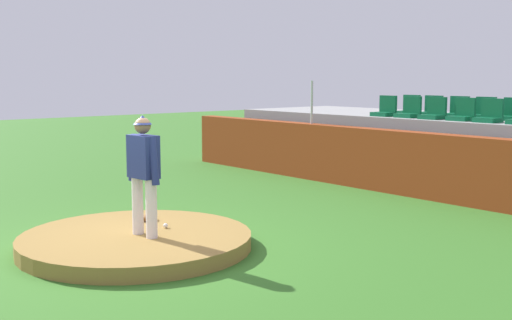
{
  "coord_description": "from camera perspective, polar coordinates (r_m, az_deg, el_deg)",
  "views": [
    {
      "loc": [
        8.12,
        -4.55,
        2.5
      ],
      "look_at": [
        0.0,
        2.31,
        1.12
      ],
      "focal_mm": 44.76,
      "sensor_mm": 36.0,
      "label": 1
    }
  ],
  "objects": [
    {
      "name": "ground_plane",
      "position": [
        9.64,
        -10.65,
        -7.76
      ],
      "size": [
        60.0,
        60.0,
        0.0
      ],
      "primitive_type": "plane",
      "color": "#357023"
    },
    {
      "name": "stadium_chair_3",
      "position": [
        14.72,
        17.98,
        3.98
      ],
      "size": [
        0.48,
        0.44,
        0.5
      ],
      "rotation": [
        0.0,
        0.0,
        3.14
      ],
      "color": "#0B5631",
      "rests_on": "bleacher_platform"
    },
    {
      "name": "stadium_chair_7",
      "position": [
        16.22,
        15.39,
        4.36
      ],
      "size": [
        0.48,
        0.44,
        0.5
      ],
      "rotation": [
        0.0,
        0.0,
        3.14
      ],
      "color": "#0B5631",
      "rests_on": "bleacher_platform"
    },
    {
      "name": "fence_post_left",
      "position": [
        15.73,
        5.01,
        5.16
      ],
      "size": [
        0.06,
        0.06,
        1.06
      ],
      "primitive_type": "cylinder",
      "color": "silver",
      "rests_on": "brick_barrier"
    },
    {
      "name": "stadium_chair_6",
      "position": [
        16.63,
        13.52,
        4.49
      ],
      "size": [
        0.48,
        0.44,
        0.5
      ],
      "rotation": [
        0.0,
        0.0,
        3.14
      ],
      "color": "#0B5631",
      "rests_on": "bleacher_platform"
    },
    {
      "name": "stadium_chair_9",
      "position": [
        15.47,
        19.66,
        4.06
      ],
      "size": [
        0.48,
        0.44,
        0.5
      ],
      "rotation": [
        0.0,
        0.0,
        3.14
      ],
      "color": "#0B5631",
      "rests_on": "bleacher_platform"
    },
    {
      "name": "baseball",
      "position": [
        9.86,
        -8.09,
        -5.83
      ],
      "size": [
        0.07,
        0.07,
        0.07
      ],
      "primitive_type": "sphere",
      "color": "white",
      "rests_on": "pitchers_mound"
    },
    {
      "name": "brick_barrier",
      "position": [
        13.91,
        13.63,
        -0.32
      ],
      "size": [
        14.68,
        0.4,
        1.36
      ],
      "primitive_type": "cube",
      "color": "#8F3716",
      "rests_on": "ground_plane"
    },
    {
      "name": "stadium_chair_10",
      "position": [
        15.13,
        21.9,
        3.89
      ],
      "size": [
        0.48,
        0.44,
        0.5
      ],
      "rotation": [
        0.0,
        0.0,
        3.14
      ],
      "color": "#0B5631",
      "rests_on": "bleacher_platform"
    },
    {
      "name": "pitchers_mound",
      "position": [
        9.61,
        -10.66,
        -7.13
      ],
      "size": [
        3.4,
        3.4,
        0.22
      ],
      "primitive_type": "cylinder",
      "color": "olive",
      "rests_on": "ground_plane"
    },
    {
      "name": "pitcher",
      "position": [
        9.26,
        -10.02,
        -0.58
      ],
      "size": [
        0.71,
        0.29,
        1.75
      ],
      "rotation": [
        0.0,
        0.0,
        0.07
      ],
      "color": "white",
      "rests_on": "pitchers_mound"
    },
    {
      "name": "fielding_glove",
      "position": [
        10.39,
        -9.58,
        -5.07
      ],
      "size": [
        0.3,
        0.35,
        0.11
      ],
      "primitive_type": "ellipsoid",
      "rotation": [
        0.0,
        0.0,
        5.12
      ],
      "color": "brown",
      "rests_on": "pitchers_mound"
    },
    {
      "name": "stadium_chair_2",
      "position": [
        15.07,
        15.63,
        4.14
      ],
      "size": [
        0.48,
        0.44,
        0.5
      ],
      "rotation": [
        0.0,
        0.0,
        3.14
      ],
      "color": "#0B5631",
      "rests_on": "bleacher_platform"
    },
    {
      "name": "stadium_chair_8",
      "position": [
        15.83,
        17.52,
        4.21
      ],
      "size": [
        0.48,
        0.44,
        0.5
      ],
      "rotation": [
        0.0,
        0.0,
        3.14
      ],
      "color": "#0B5631",
      "rests_on": "bleacher_platform"
    },
    {
      "name": "stadium_chair_1",
      "position": [
        15.51,
        13.55,
        4.29
      ],
      "size": [
        0.48,
        0.44,
        0.5
      ],
      "rotation": [
        0.0,
        0.0,
        3.14
      ],
      "color": "#0B5631",
      "rests_on": "bleacher_platform"
    },
    {
      "name": "bleacher_platform",
      "position": [
        16.0,
        19.02,
        0.83
      ],
      "size": [
        13.11,
        3.5,
        1.56
      ],
      "primitive_type": "cube",
      "color": "#999A98",
      "rests_on": "ground_plane"
    },
    {
      "name": "stadium_chair_0",
      "position": [
        15.92,
        11.48,
        4.42
      ],
      "size": [
        0.48,
        0.44,
        0.5
      ],
      "rotation": [
        0.0,
        0.0,
        3.14
      ],
      "color": "#0B5631",
      "rests_on": "bleacher_platform"
    },
    {
      "name": "stadium_chair_4",
      "position": [
        14.35,
        20.16,
        3.81
      ],
      "size": [
        0.48,
        0.44,
        0.5
      ],
      "rotation": [
        0.0,
        0.0,
        3.14
      ],
      "color": "#0B5631",
      "rests_on": "bleacher_platform"
    }
  ]
}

